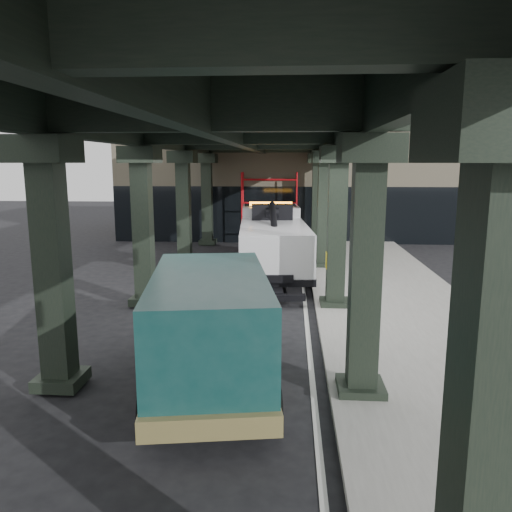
% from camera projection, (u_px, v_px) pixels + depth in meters
% --- Properties ---
extents(ground, '(90.00, 90.00, 0.00)m').
position_uv_depth(ground, '(246.00, 328.00, 13.83)').
color(ground, black).
rests_on(ground, ground).
extents(sidewalk, '(5.00, 40.00, 0.15)m').
position_uv_depth(sidewalk, '(396.00, 308.00, 15.47)').
color(sidewalk, gray).
rests_on(sidewalk, ground).
extents(lane_stripe, '(0.12, 38.00, 0.01)m').
position_uv_depth(lane_stripe, '(305.00, 308.00, 15.67)').
color(lane_stripe, silver).
rests_on(lane_stripe, ground).
extents(viaduct, '(7.40, 32.00, 6.40)m').
position_uv_depth(viaduct, '(238.00, 130.00, 14.81)').
color(viaduct, black).
rests_on(viaduct, ground).
extents(building, '(22.00, 10.00, 8.00)m').
position_uv_depth(building, '(304.00, 171.00, 32.57)').
color(building, '#C6B793').
rests_on(building, ground).
extents(scaffolding, '(3.08, 0.88, 4.00)m').
position_uv_depth(scaffolding, '(269.00, 207.00, 27.80)').
color(scaffolding, red).
rests_on(scaffolding, ground).
extents(tow_truck, '(3.19, 9.10, 2.93)m').
position_uv_depth(tow_truck, '(272.00, 238.00, 20.66)').
color(tow_truck, black).
rests_on(tow_truck, ground).
extents(towed_van, '(3.14, 6.18, 2.40)m').
position_uv_depth(towed_van, '(210.00, 325.00, 10.06)').
color(towed_van, '#103938').
rests_on(towed_van, ground).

